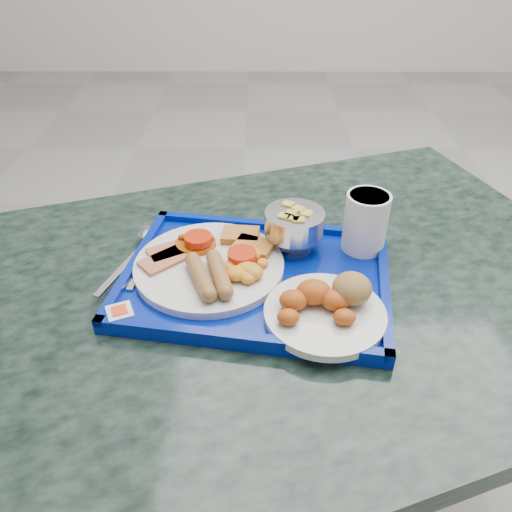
{
  "coord_description": "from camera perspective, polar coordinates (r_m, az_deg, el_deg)",
  "views": [
    {
      "loc": [
        -0.59,
        -1.53,
        1.25
      ],
      "look_at": [
        -0.59,
        -0.88,
        0.79
      ],
      "focal_mm": 35.0,
      "sensor_mm": 36.0,
      "label": 1
    }
  ],
  "objects": [
    {
      "name": "bread_plate",
      "position": [
        0.74,
        8.18,
        -5.55
      ],
      "size": [
        0.18,
        0.18,
        0.06
      ],
      "rotation": [
        0.0,
        0.0,
        -0.01
      ],
      "color": "silver",
      "rests_on": "tray"
    },
    {
      "name": "floor",
      "position": [
        2.06,
        16.76,
        -3.46
      ],
      "size": [
        6.0,
        6.0,
        0.0
      ],
      "primitive_type": "plane",
      "color": "gray",
      "rests_on": "ground"
    },
    {
      "name": "table",
      "position": [
        0.95,
        0.86,
        -12.27
      ],
      "size": [
        1.37,
        1.13,
        0.74
      ],
      "rotation": [
        0.0,
        0.0,
        0.33
      ],
      "color": "gray",
      "rests_on": "floor"
    },
    {
      "name": "jam_packet",
      "position": [
        0.76,
        -15.28,
        -6.37
      ],
      "size": [
        0.05,
        0.05,
        0.01
      ],
      "rotation": [
        0.0,
        0.0,
        0.41
      ],
      "color": "white",
      "rests_on": "tray"
    },
    {
      "name": "main_plate",
      "position": [
        0.83,
        -4.82,
        -0.81
      ],
      "size": [
        0.25,
        0.25,
        0.04
      ],
      "rotation": [
        0.0,
        0.0,
        0.22
      ],
      "color": "silver",
      "rests_on": "tray"
    },
    {
      "name": "juice_cup",
      "position": [
        0.87,
        12.44,
        4.0
      ],
      "size": [
        0.07,
        0.07,
        0.1
      ],
      "color": "white",
      "rests_on": "tray"
    },
    {
      "name": "spoon",
      "position": [
        0.91,
        -12.57,
        1.74
      ],
      "size": [
        0.03,
        0.19,
        0.01
      ],
      "rotation": [
        0.0,
        0.0,
        -0.06
      ],
      "color": "#AEADB0",
      "rests_on": "tray"
    },
    {
      "name": "tray",
      "position": [
        0.82,
        -0.0,
        -2.58
      ],
      "size": [
        0.47,
        0.38,
        0.03
      ],
      "rotation": [
        0.0,
        0.0,
        -0.16
      ],
      "color": "#031A8F",
      "rests_on": "table"
    },
    {
      "name": "fruit_bowl",
      "position": [
        0.86,
        4.4,
        3.7
      ],
      "size": [
        0.1,
        0.1,
        0.07
      ],
      "color": "#AEADB0",
      "rests_on": "tray"
    },
    {
      "name": "knife",
      "position": [
        0.86,
        -14.79,
        -1.14
      ],
      "size": [
        0.07,
        0.16,
        0.0
      ],
      "primitive_type": "cube",
      "rotation": [
        0.0,
        0.0,
        -0.34
      ],
      "color": "#AEADB0",
      "rests_on": "tray"
    }
  ]
}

